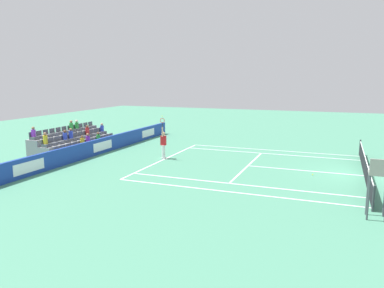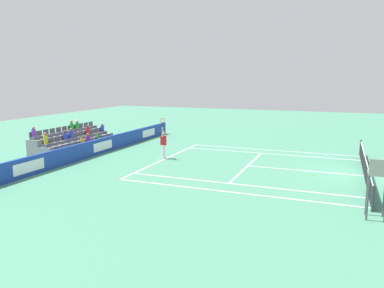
{
  "view_description": "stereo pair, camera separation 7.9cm",
  "coord_description": "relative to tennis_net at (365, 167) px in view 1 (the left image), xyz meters",
  "views": [
    {
      "loc": [
        21.75,
        -1.48,
        5.23
      ],
      "look_at": [
        0.01,
        -10.02,
        1.1
      ],
      "focal_mm": 35.14,
      "sensor_mm": 36.0,
      "label": 1
    },
    {
      "loc": [
        21.72,
        -1.41,
        5.23
      ],
      "look_at": [
        0.01,
        -10.02,
        1.1
      ],
      "focal_mm": 35.14,
      "sensor_mm": 36.0,
      "label": 2
    }
  ],
  "objects": [
    {
      "name": "line_doubles_sideline_right",
      "position": [
        -5.49,
        -5.95,
        -0.49
      ],
      "size": [
        0.1,
        11.89,
        0.01
      ],
      "primitive_type": "cube",
      "color": "white",
      "rests_on": "ground"
    },
    {
      "name": "sponsor_barrier",
      "position": [
        0.0,
        -16.84,
        0.04
      ],
      "size": [
        20.25,
        0.22,
        1.06
      ],
      "color": "#193899",
      "rests_on": "ground"
    },
    {
      "name": "stadium_stand",
      "position": [
        0.0,
        -19.15,
        0.06
      ],
      "size": [
        6.82,
        2.85,
        2.13
      ],
      "color": "gray",
      "rests_on": "ground"
    },
    {
      "name": "tennis_net",
      "position": [
        0.0,
        0.0,
        0.0
      ],
      "size": [
        11.97,
        0.1,
        1.07
      ],
      "color": "#33383D",
      "rests_on": "ground"
    },
    {
      "name": "line_singles_sideline_right",
      "position": [
        -4.12,
        -5.95,
        -0.49
      ],
      "size": [
        0.1,
        11.89,
        0.01
      ],
      "primitive_type": "cube",
      "color": "white",
      "rests_on": "ground"
    },
    {
      "name": "line_centre_service",
      "position": [
        0.0,
        -3.2,
        -0.49
      ],
      "size": [
        0.1,
        6.4,
        0.01
      ],
      "primitive_type": "cube",
      "color": "white",
      "rests_on": "ground"
    },
    {
      "name": "line_doubles_sideline_left",
      "position": [
        5.49,
        -5.95,
        -0.49
      ],
      "size": [
        0.1,
        11.89,
        0.01
      ],
      "primitive_type": "cube",
      "color": "white",
      "rests_on": "ground"
    },
    {
      "name": "umpire_chair",
      "position": [
        6.76,
        0.03,
        1.03
      ],
      "size": [
        0.7,
        0.7,
        2.34
      ],
      "color": "#474C54",
      "rests_on": "ground"
    },
    {
      "name": "ground_plane",
      "position": [
        0.0,
        0.0,
        -0.49
      ],
      "size": [
        80.0,
        80.0,
        0.0
      ],
      "primitive_type": "plane",
      "color": "#47896B"
    },
    {
      "name": "line_baseline",
      "position": [
        0.0,
        -11.89,
        -0.49
      ],
      "size": [
        10.97,
        0.1,
        0.01
      ],
      "primitive_type": "cube",
      "color": "white",
      "rests_on": "ground"
    },
    {
      "name": "line_singles_sideline_left",
      "position": [
        4.12,
        -5.95,
        -0.49
      ],
      "size": [
        0.1,
        11.89,
        0.01
      ],
      "primitive_type": "cube",
      "color": "white",
      "rests_on": "ground"
    },
    {
      "name": "line_service",
      "position": [
        0.0,
        -6.4,
        -0.49
      ],
      "size": [
        8.23,
        0.1,
        0.01
      ],
      "primitive_type": "cube",
      "color": "white",
      "rests_on": "ground"
    },
    {
      "name": "line_centre_mark",
      "position": [
        0.0,
        -11.79,
        -0.49
      ],
      "size": [
        0.1,
        0.2,
        0.01
      ],
      "primitive_type": "cube",
      "color": "white",
      "rests_on": "ground"
    },
    {
      "name": "tennis_player",
      "position": [
        0.02,
        -12.02,
        0.5
      ],
      "size": [
        0.53,
        0.4,
        2.85
      ],
      "color": "white",
      "rests_on": "ground"
    },
    {
      "name": "loose_tennis_ball",
      "position": [
        0.89,
        -2.61,
        -0.46
      ],
      "size": [
        0.07,
        0.07,
        0.07
      ],
      "primitive_type": "sphere",
      "color": "#D1E533",
      "rests_on": "ground"
    }
  ]
}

